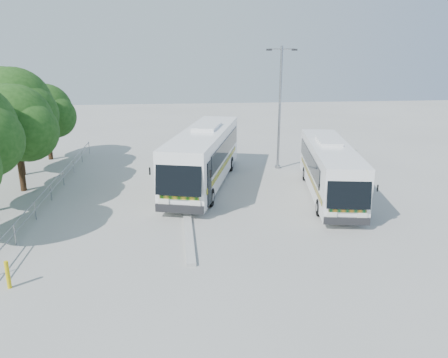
{
  "coord_description": "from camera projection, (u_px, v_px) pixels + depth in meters",
  "views": [
    {
      "loc": [
        -2.75,
        -21.79,
        8.33
      ],
      "look_at": [
        -0.15,
        1.45,
        1.42
      ],
      "focal_mm": 35.0,
      "sensor_mm": 36.0,
      "label": 1
    }
  ],
  "objects": [
    {
      "name": "kerb_divider",
      "position": [
        186.0,
        200.0,
        25.06
      ],
      "size": [
        0.4,
        16.0,
        0.15
      ],
      "primitive_type": "cube",
      "color": "#B2B2AD",
      "rests_on": "ground"
    },
    {
      "name": "tree_far_c",
      "position": [
        16.0,
        122.0,
        25.78
      ],
      "size": [
        4.97,
        4.69,
        6.49
      ],
      "color": "#382314",
      "rests_on": "ground"
    },
    {
      "name": "coach_main",
      "position": [
        204.0,
        155.0,
        27.71
      ],
      "size": [
        5.82,
        12.83,
        3.5
      ],
      "rotation": [
        0.0,
        0.0,
        -0.27
      ],
      "color": "white",
      "rests_on": "ground"
    },
    {
      "name": "lamppost",
      "position": [
        280.0,
        103.0,
        30.74
      ],
      "size": [
        2.11,
        0.44,
        8.63
      ],
      "rotation": [
        0.0,
        0.0,
        -0.12
      ],
      "color": "gray",
      "rests_on": "ground"
    },
    {
      "name": "tree_far_d",
      "position": [
        15.0,
        105.0,
        29.02
      ],
      "size": [
        5.62,
        5.3,
        7.33
      ],
      "color": "#382314",
      "rests_on": "ground"
    },
    {
      "name": "bollard",
      "position": [
        8.0,
        275.0,
        15.77
      ],
      "size": [
        0.15,
        0.15,
        1.07
      ],
      "primitive_type": "cylinder",
      "rotation": [
        0.0,
        0.0,
        -0.03
      ],
      "color": "gold",
      "rests_on": "ground"
    },
    {
      "name": "coach_adjacent",
      "position": [
        329.0,
        168.0,
        25.65
      ],
      "size": [
        4.07,
        11.14,
        3.03
      ],
      "rotation": [
        0.0,
        0.0,
        -0.18
      ],
      "color": "white",
      "rests_on": "ground"
    },
    {
      "name": "tree_far_e",
      "position": [
        46.0,
        110.0,
        33.65
      ],
      "size": [
        4.54,
        4.28,
        5.92
      ],
      "color": "#382314",
      "rests_on": "ground"
    },
    {
      "name": "ground",
      "position": [
        230.0,
        212.0,
        23.42
      ],
      "size": [
        100.0,
        100.0,
        0.0
      ],
      "primitive_type": "plane",
      "color": "#A8A8A3",
      "rests_on": "ground"
    },
    {
      "name": "railing",
      "position": [
        55.0,
        183.0,
        25.96
      ],
      "size": [
        0.06,
        22.0,
        1.0
      ],
      "color": "gray",
      "rests_on": "ground"
    }
  ]
}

